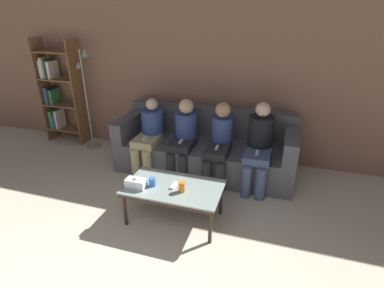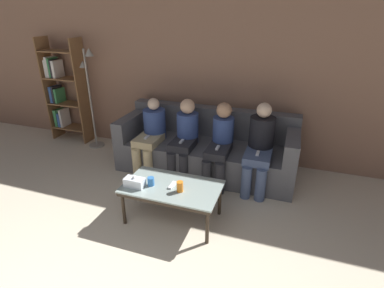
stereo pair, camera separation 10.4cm
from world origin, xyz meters
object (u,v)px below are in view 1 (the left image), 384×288
Objects in this scene: tissue_box at (136,183)px; seated_person_mid_right at (220,141)px; standing_lamp at (86,90)px; seated_person_mid_left at (184,136)px; coffee_table at (174,189)px; couch at (205,149)px; game_remote at (174,185)px; cup_near_right at (182,187)px; seated_person_left_end at (150,133)px; cup_near_left at (152,182)px; bookshelf at (58,92)px; seated_person_right_end at (259,143)px.

seated_person_mid_right is (0.67, 1.18, 0.09)m from tissue_box.
seated_person_mid_left is (1.81, -0.38, -0.44)m from standing_lamp.
standing_lamp is at bearing 144.65° from coffee_table.
seated_person_mid_left is at bearing -139.85° from couch.
coffee_table is at bearing -35.35° from standing_lamp.
coffee_table is 0.98× the size of seated_person_mid_left.
tissue_box is at bearing -43.80° from standing_lamp.
game_remote is (-0.02, -1.29, 0.13)m from couch.
seated_person_left_end reaches higher than cup_near_right.
couch is 26.72× the size of cup_near_left.
couch is at bearing -6.27° from bookshelf.
seated_person_right_end is at bearing -15.99° from couch.
seated_person_mid_left is 1.05m from seated_person_right_end.
seated_person_mid_right is (0.16, 1.11, 0.08)m from cup_near_right.
cup_near_left is at bearing 178.16° from cup_near_right.
cup_near_right is 0.10× the size of seated_person_right_end.
bookshelf is (-2.75, 1.59, 0.50)m from coffee_table.
couch is 2.19m from standing_lamp.
game_remote is 0.14× the size of seated_person_mid_left.
game_remote is 0.13× the size of seated_person_right_end.
seated_person_right_end is at bearing 0.23° from seated_person_left_end.
couch is 0.45m from seated_person_mid_right.
tissue_box is 1.47× the size of game_remote.
bookshelf is (-2.37, 1.74, 0.41)m from tissue_box.
seated_person_mid_left is (0.52, 0.01, 0.02)m from seated_person_left_end.
seated_person_mid_left is at bearing 1.16° from seated_person_left_end.
couch reaches higher than tissue_box.
coffee_table is at bearing -127.08° from seated_person_right_end.
cup_near_right is 0.07× the size of standing_lamp.
cup_near_right is 0.11× the size of seated_person_mid_left.
bookshelf is (-2.75, 1.59, 0.45)m from game_remote.
bookshelf is at bearing 168.19° from seated_person_mid_left.
game_remote is at bearing -30.08° from bookshelf.
couch is 1.52× the size of standing_lamp.
cup_near_left is 0.09× the size of seated_person_mid_left.
coffee_table is 1.35m from seated_person_right_end.
cup_near_right is 2.70m from standing_lamp.
standing_lamp is 1.90m from seated_person_mid_left.
seated_person_left_end is (1.28, -0.39, -0.46)m from standing_lamp.
coffee_table is 0.05m from game_remote.
couch is 0.44m from seated_person_mid_left.
coffee_table is 1.32m from seated_person_left_end.
tissue_box is at bearing -119.43° from seated_person_mid_right.
game_remote is at bearing -90.88° from couch.
bookshelf is 3.61m from seated_person_right_end.
bookshelf is 0.73m from standing_lamp.
seated_person_right_end reaches higher than seated_person_left_end.
game_remote is (0.23, 0.06, -0.04)m from cup_near_left.
seated_person_mid_right reaches higher than seated_person_left_end.
seated_person_right_end reaches higher than seated_person_mid_left.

